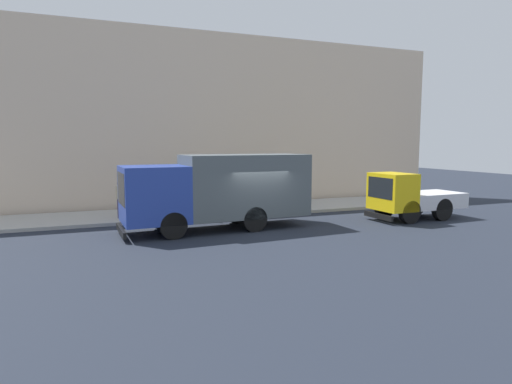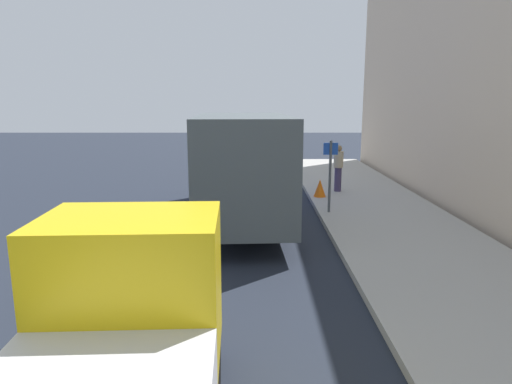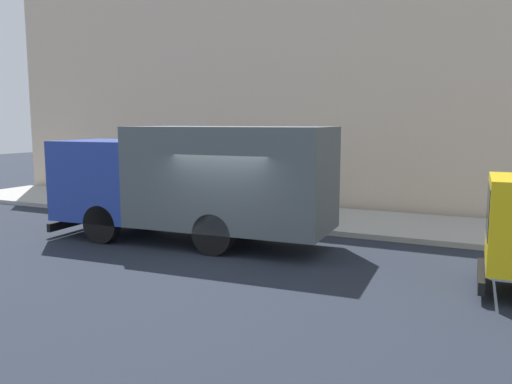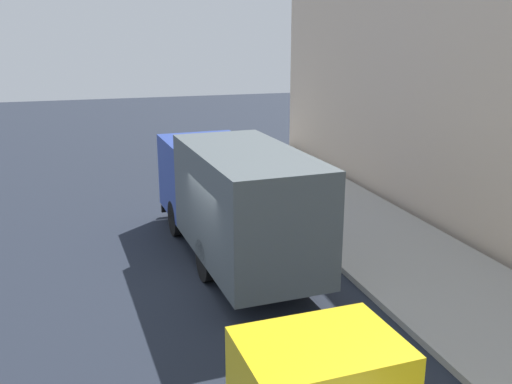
# 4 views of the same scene
# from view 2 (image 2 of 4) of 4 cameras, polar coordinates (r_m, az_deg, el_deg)

# --- Properties ---
(ground) EXTENTS (80.00, 80.00, 0.00)m
(ground) POSITION_cam_2_polar(r_m,az_deg,el_deg) (12.18, -4.97, -5.51)
(ground) COLOR #202631
(sidewalk) EXTENTS (4.00, 30.00, 0.16)m
(sidewalk) POSITION_cam_2_polar(r_m,az_deg,el_deg) (12.74, 18.12, -4.93)
(sidewalk) COLOR #AAA8A2
(sidewalk) RESTS_ON ground
(large_utility_truck) EXTENTS (2.82, 8.03, 3.18)m
(large_utility_truck) POSITION_cam_2_polar(r_m,az_deg,el_deg) (13.20, -1.82, 3.65)
(large_utility_truck) COLOR #253D9B
(large_utility_truck) RESTS_ON ground
(small_flatbed_truck) EXTENTS (2.20, 4.79, 2.26)m
(small_flatbed_truck) POSITION_cam_2_polar(r_m,az_deg,el_deg) (4.79, -17.96, -20.05)
(small_flatbed_truck) COLOR yellow
(small_flatbed_truck) RESTS_ON ground
(pedestrian_walking) EXTENTS (0.50, 0.50, 1.75)m
(pedestrian_walking) POSITION_cam_2_polar(r_m,az_deg,el_deg) (17.38, 10.37, 3.12)
(pedestrian_walking) COLOR #403657
(pedestrian_walking) RESTS_ON sidewalk
(traffic_cone_orange) EXTENTS (0.44, 0.44, 0.63)m
(traffic_cone_orange) POSITION_cam_2_polar(r_m,az_deg,el_deg) (16.37, 8.09, 0.50)
(traffic_cone_orange) COLOR orange
(traffic_cone_orange) RESTS_ON sidewalk
(street_sign_post) EXTENTS (0.44, 0.08, 2.21)m
(street_sign_post) POSITION_cam_2_polar(r_m,az_deg,el_deg) (13.97, 9.36, 2.78)
(street_sign_post) COLOR #4C5156
(street_sign_post) RESTS_ON sidewalk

